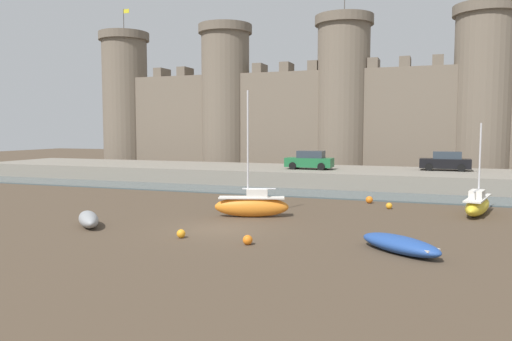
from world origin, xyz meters
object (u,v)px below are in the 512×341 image
object	(u,v)px
rowboat_foreground_right	(400,244)
sailboat_foreground_left	(477,204)
mooring_buoy_near_shore	(248,240)
mooring_buoy_near_channel	(369,200)
rowboat_near_channel_right	(88,219)
sailboat_midflat_left	(252,205)
car_quay_centre_west	(446,161)
mooring_buoy_mid_mud	(181,234)
mooring_buoy_off_centre	(389,206)
car_quay_east	(310,160)

from	to	relation	value
rowboat_foreground_right	sailboat_foreground_left	world-z (taller)	sailboat_foreground_left
mooring_buoy_near_shore	mooring_buoy_near_channel	bearing A→B (deg)	76.35
rowboat_near_channel_right	rowboat_foreground_right	bearing A→B (deg)	-0.78
mooring_buoy_near_channel	rowboat_near_channel_right	bearing A→B (deg)	-133.65
sailboat_midflat_left	car_quay_centre_west	bearing A→B (deg)	62.04
mooring_buoy_mid_mud	car_quay_centre_west	bearing A→B (deg)	65.92
sailboat_foreground_left	rowboat_foreground_right	bearing A→B (deg)	-108.44
rowboat_near_channel_right	mooring_buoy_near_channel	distance (m)	17.69
mooring_buoy_mid_mud	mooring_buoy_near_shore	distance (m)	3.28
mooring_buoy_off_centre	car_quay_centre_west	world-z (taller)	car_quay_centre_west
rowboat_foreground_right	mooring_buoy_off_centre	distance (m)	11.13
rowboat_near_channel_right	mooring_buoy_off_centre	size ratio (longest dim) A/B	7.12
sailboat_midflat_left	car_quay_east	distance (m)	17.01
mooring_buoy_near_shore	car_quay_east	bearing A→B (deg)	97.41
mooring_buoy_near_channel	car_quay_centre_west	bearing A→B (deg)	68.17
car_quay_east	mooring_buoy_mid_mud	bearing A→B (deg)	-90.61
mooring_buoy_mid_mud	car_quay_centre_west	distance (m)	28.11
car_quay_centre_west	mooring_buoy_near_shore	bearing A→B (deg)	-107.56
mooring_buoy_near_channel	mooring_buoy_near_shore	bearing A→B (deg)	-103.65
sailboat_midflat_left	car_quay_east	world-z (taller)	sailboat_midflat_left
sailboat_midflat_left	mooring_buoy_near_channel	size ratio (longest dim) A/B	14.86
rowboat_foreground_right	mooring_buoy_mid_mud	size ratio (longest dim) A/B	9.56
rowboat_foreground_right	mooring_buoy_near_shore	world-z (taller)	rowboat_foreground_right
mooring_buoy_off_centre	car_quay_east	distance (m)	14.02
rowboat_foreground_right	rowboat_near_channel_right	size ratio (longest dim) A/B	1.37
mooring_buoy_off_centre	sailboat_midflat_left	bearing A→B (deg)	-141.89
sailboat_foreground_left	sailboat_midflat_left	bearing A→B (deg)	-157.02
car_quay_centre_west	car_quay_east	world-z (taller)	same
sailboat_midflat_left	car_quay_centre_west	world-z (taller)	sailboat_midflat_left
rowboat_near_channel_right	mooring_buoy_off_centre	distance (m)	17.43
rowboat_near_channel_right	mooring_buoy_mid_mud	size ratio (longest dim) A/B	6.96
car_quay_centre_west	rowboat_near_channel_right	bearing A→B (deg)	-124.43
sailboat_midflat_left	mooring_buoy_mid_mud	bearing A→B (deg)	-100.27
mooring_buoy_mid_mud	car_quay_centre_west	world-z (taller)	car_quay_centre_west
sailboat_foreground_left	mooring_buoy_mid_mud	bearing A→B (deg)	-139.26
rowboat_near_channel_right	mooring_buoy_mid_mud	xyz separation A→B (m)	(5.60, -0.73, -0.20)
sailboat_midflat_left	car_quay_centre_west	size ratio (longest dim) A/B	1.70
sailboat_midflat_left	car_quay_east	size ratio (longest dim) A/B	1.70
mooring_buoy_near_shore	car_quay_centre_west	world-z (taller)	car_quay_centre_west
mooring_buoy_off_centre	mooring_buoy_near_channel	distance (m)	2.43
mooring_buoy_off_centre	car_quay_centre_west	bearing A→B (deg)	76.38
rowboat_near_channel_right	mooring_buoy_off_centre	bearing A→B (deg)	38.47
sailboat_midflat_left	mooring_buoy_mid_mud	distance (m)	6.26
mooring_buoy_off_centre	rowboat_near_channel_right	bearing A→B (deg)	-141.53
mooring_buoy_near_channel	car_quay_east	distance (m)	11.62
rowboat_near_channel_right	car_quay_centre_west	distance (m)	30.20
rowboat_foreground_right	car_quay_centre_west	world-z (taller)	car_quay_centre_west
sailboat_midflat_left	mooring_buoy_near_shore	world-z (taller)	sailboat_midflat_left
mooring_buoy_off_centre	mooring_buoy_near_shore	xyz separation A→B (m)	(-4.77, -11.79, 0.02)
mooring_buoy_near_channel	rowboat_foreground_right	bearing A→B (deg)	-77.85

